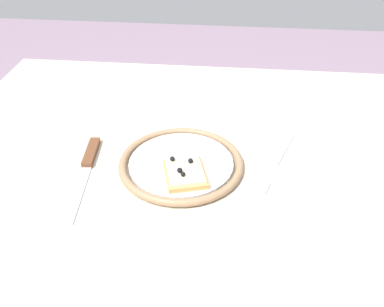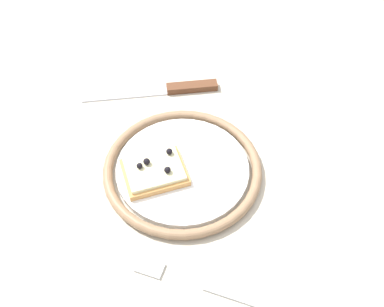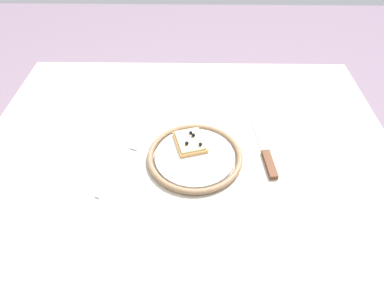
% 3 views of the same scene
% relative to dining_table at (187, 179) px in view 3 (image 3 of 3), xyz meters
% --- Properties ---
extents(ground_plane, '(6.00, 6.00, 0.00)m').
position_rel_dining_table_xyz_m(ground_plane, '(0.00, 0.00, -0.68)').
color(ground_plane, slate).
extents(dining_table, '(1.08, 0.92, 0.76)m').
position_rel_dining_table_xyz_m(dining_table, '(0.00, 0.00, 0.00)').
color(dining_table, '#BCB29E').
rests_on(dining_table, ground_plane).
extents(plate, '(0.24, 0.24, 0.02)m').
position_rel_dining_table_xyz_m(plate, '(0.02, 0.00, 0.09)').
color(plate, white).
rests_on(plate, dining_table).
extents(pizza_slice_near, '(0.09, 0.11, 0.03)m').
position_rel_dining_table_xyz_m(pizza_slice_near, '(0.01, 0.04, 0.10)').
color(pizza_slice_near, tan).
rests_on(pizza_slice_near, plate).
extents(knife, '(0.04, 0.24, 0.01)m').
position_rel_dining_table_xyz_m(knife, '(0.20, 0.01, 0.08)').
color(knife, silver).
rests_on(knife, dining_table).
extents(fork, '(0.09, 0.19, 0.00)m').
position_rel_dining_table_xyz_m(fork, '(-0.16, -0.03, 0.08)').
color(fork, '#B8B8B8').
rests_on(fork, dining_table).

